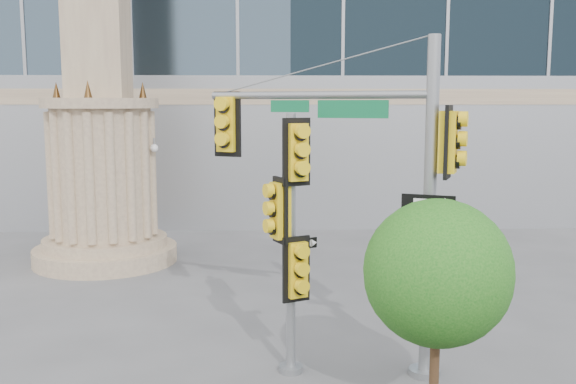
{
  "coord_description": "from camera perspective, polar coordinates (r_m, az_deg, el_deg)",
  "views": [
    {
      "loc": [
        -0.98,
        -10.87,
        4.94
      ],
      "look_at": [
        -0.52,
        2.0,
        3.16
      ],
      "focal_mm": 40.0,
      "sensor_mm": 36.0,
      "label": 1
    }
  ],
  "objects": [
    {
      "name": "ground",
      "position": [
        11.98,
        2.95,
        -16.49
      ],
      "size": [
        120.0,
        120.0,
        0.0
      ],
      "primitive_type": "plane",
      "color": "#545456",
      "rests_on": "ground"
    },
    {
      "name": "monument",
      "position": [
        20.51,
        -16.43,
        9.17
      ],
      "size": [
        4.4,
        4.4,
        16.6
      ],
      "color": "gray",
      "rests_on": "ground"
    },
    {
      "name": "secondary_signal_pole",
      "position": [
        11.43,
        0.26,
        -2.91
      ],
      "size": [
        0.9,
        0.65,
        4.77
      ],
      "rotation": [
        0.0,
        0.0,
        0.43
      ],
      "color": "slate",
      "rests_on": "ground"
    },
    {
      "name": "main_signal_pole",
      "position": [
        11.75,
        7.23,
        2.18
      ],
      "size": [
        4.46,
        2.27,
        6.11
      ],
      "rotation": [
        0.0,
        0.0,
        -0.41
      ],
      "color": "slate",
      "rests_on": "ground"
    },
    {
      "name": "street_tree",
      "position": [
        9.95,
        13.34,
        -7.52
      ],
      "size": [
        2.28,
        2.22,
        3.55
      ],
      "color": "gray",
      "rests_on": "ground"
    }
  ]
}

